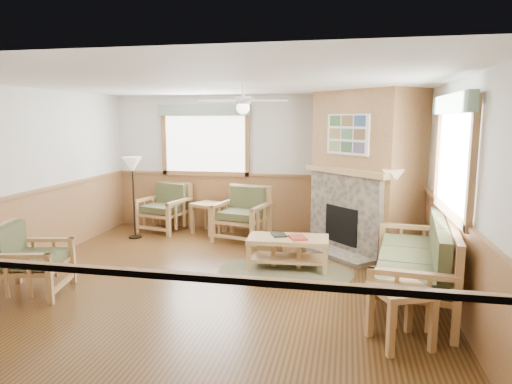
% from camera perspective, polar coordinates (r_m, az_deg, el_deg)
% --- Properties ---
extents(floor, '(6.00, 6.00, 0.01)m').
position_cam_1_polar(floor, '(6.53, -4.74, -10.91)').
color(floor, '#523316').
rests_on(floor, ground).
extents(ceiling, '(6.00, 6.00, 0.01)m').
position_cam_1_polar(ceiling, '(6.16, -5.08, 13.47)').
color(ceiling, white).
rests_on(ceiling, floor).
extents(wall_back, '(6.00, 0.02, 2.70)m').
position_cam_1_polar(wall_back, '(9.10, 0.39, 3.57)').
color(wall_back, white).
rests_on(wall_back, floor).
extents(wall_front, '(6.00, 0.02, 2.70)m').
position_cam_1_polar(wall_front, '(3.48, -18.93, -5.99)').
color(wall_front, white).
rests_on(wall_front, floor).
extents(wall_left, '(0.02, 6.00, 2.70)m').
position_cam_1_polar(wall_left, '(7.61, -27.17, 1.47)').
color(wall_left, white).
rests_on(wall_left, floor).
extents(wall_right, '(0.02, 6.00, 2.70)m').
position_cam_1_polar(wall_right, '(6.09, 23.31, 0.07)').
color(wall_right, white).
rests_on(wall_right, floor).
extents(wainscot, '(6.00, 6.00, 1.10)m').
position_cam_1_polar(wainscot, '(6.36, -4.81, -6.21)').
color(wainscot, olive).
rests_on(wainscot, floor).
extents(fireplace, '(3.11, 3.11, 2.70)m').
position_cam_1_polar(fireplace, '(8.00, 13.64, 2.54)').
color(fireplace, olive).
rests_on(fireplace, floor).
extents(window_back, '(1.90, 0.16, 1.50)m').
position_cam_1_polar(window_back, '(9.30, -6.44, 10.91)').
color(window_back, white).
rests_on(window_back, wall_back).
extents(window_right, '(0.16, 1.90, 1.50)m').
position_cam_1_polar(window_right, '(5.83, 24.07, 11.31)').
color(window_right, white).
rests_on(window_right, wall_right).
extents(ceiling_fan, '(1.59, 1.59, 0.36)m').
position_cam_1_polar(ceiling_fan, '(6.37, -1.64, 12.99)').
color(ceiling_fan, white).
rests_on(ceiling_fan, ceiling).
extents(sofa, '(2.33, 1.19, 1.03)m').
position_cam_1_polar(sofa, '(5.99, 18.97, -8.05)').
color(sofa, tan).
rests_on(sofa, floor).
extents(armchair_back_left, '(1.01, 1.01, 0.94)m').
position_cam_1_polar(armchair_back_left, '(9.34, -11.45, -1.92)').
color(armchair_back_left, tan).
rests_on(armchair_back_left, floor).
extents(armchair_back_right, '(1.04, 1.04, 0.97)m').
position_cam_1_polar(armchair_back_right, '(8.49, -1.82, -2.73)').
color(armchair_back_right, tan).
rests_on(armchair_back_right, floor).
extents(armchair_left, '(0.97, 0.97, 0.91)m').
position_cam_1_polar(armchair_left, '(6.56, -26.25, -7.52)').
color(armchair_left, tan).
rests_on(armchair_left, floor).
extents(coffee_table, '(1.23, 0.66, 0.48)m').
position_cam_1_polar(coffee_table, '(6.94, 4.02, -7.57)').
color(coffee_table, tan).
rests_on(coffee_table, floor).
extents(end_table_chairs, '(0.69, 0.68, 0.60)m').
position_cam_1_polar(end_table_chairs, '(9.06, -5.99, -3.24)').
color(end_table_chairs, tan).
rests_on(end_table_chairs, floor).
extents(end_table_sofa, '(0.69, 0.68, 0.59)m').
position_cam_1_polar(end_table_sofa, '(4.90, 17.63, -14.54)').
color(end_table_sofa, tan).
rests_on(end_table_sofa, floor).
extents(footstool, '(0.51, 0.51, 0.41)m').
position_cam_1_polar(footstool, '(7.13, 4.14, -7.39)').
color(footstool, tan).
rests_on(footstool, floor).
extents(braided_rug, '(2.45, 2.45, 0.01)m').
position_cam_1_polar(braided_rug, '(6.83, 3.66, -9.90)').
color(braided_rug, brown).
rests_on(braided_rug, floor).
extents(floor_lamp_left, '(0.42, 0.42, 1.55)m').
position_cam_1_polar(floor_lamp_left, '(8.85, -15.04, -0.68)').
color(floor_lamp_left, black).
rests_on(floor_lamp_left, floor).
extents(floor_lamp_right, '(0.35, 0.35, 1.48)m').
position_cam_1_polar(floor_lamp_right, '(7.32, 16.52, -2.99)').
color(floor_lamp_right, black).
rests_on(floor_lamp_right, floor).
extents(book_red, '(0.32, 0.36, 0.03)m').
position_cam_1_polar(book_red, '(6.80, 5.25, -5.57)').
color(book_red, maroon).
rests_on(book_red, coffee_table).
extents(book_dark, '(0.29, 0.33, 0.02)m').
position_cam_1_polar(book_dark, '(6.95, 2.89, -5.26)').
color(book_dark, black).
rests_on(book_dark, coffee_table).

